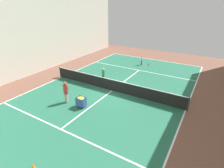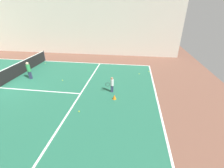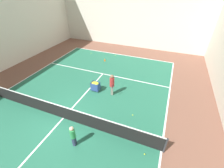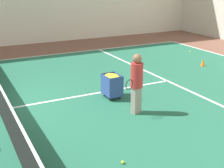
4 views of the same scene
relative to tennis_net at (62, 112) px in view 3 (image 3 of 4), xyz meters
The scene contains 16 objects.
ground_plane 0.54m from the tennis_net, ahead, with size 31.72×31.72×0.00m, color brown.
court_playing_area 0.54m from the tennis_net, ahead, with size 11.89×21.39×0.00m.
line_baseline_far 10.71m from the tennis_net, 90.00° to the left, with size 11.89×0.10×0.00m, color white.
line_sideline_right 5.97m from the tennis_net, ahead, with size 0.10×21.39×0.00m, color white.
line_service_far 5.91m from the tennis_net, 90.00° to the left, with size 11.89×0.10×0.00m, color white.
line_centre_service 0.54m from the tennis_net, ahead, with size 0.10×11.77×0.00m, color white.
hall_enclosure_far 14.48m from the tennis_net, 90.00° to the left, with size 18.21×0.15×8.99m.
tennis_net is the anchor object (origin of this frame).
coach_at_net 3.91m from the tennis_net, 60.34° to the left, with size 0.42×0.67×1.68m.
child_midcourt 2.15m from the tennis_net, 36.97° to the right, with size 0.31×0.31×1.35m.
ball_cart 3.37m from the tennis_net, 80.30° to the left, with size 0.62×0.48×0.77m.
training_cone_1 8.52m from the tennis_net, 96.49° to the left, with size 0.19×0.19×0.31m, color orange.
tennis_ball_1 10.17m from the tennis_net, 92.24° to the left, with size 0.07×0.07×0.07m, color yellow.
tennis_ball_4 10.32m from the tennis_net, 108.74° to the left, with size 0.07×0.07×0.07m, color yellow.
tennis_ball_5 4.39m from the tennis_net, 24.78° to the left, with size 0.07×0.07×0.07m, color yellow.
tennis_ball_8 5.24m from the tennis_net, ahead, with size 0.07×0.07×0.07m, color yellow.
Camera 3 is at (5.25, -4.91, 7.00)m, focal length 24.00 mm.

